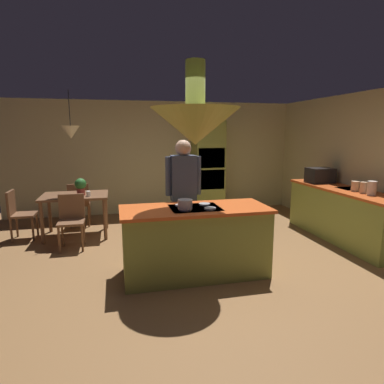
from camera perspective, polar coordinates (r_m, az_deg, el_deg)
name	(u,v)px	position (r m, az deg, el deg)	size (l,w,h in m)	color
ground	(192,268)	(4.69, -0.07, -13.03)	(8.16, 8.16, 0.00)	olive
wall_back	(158,158)	(7.73, -5.95, 5.95)	(6.80, 0.10, 2.55)	beige
wall_right	(376,168)	(6.27, 29.32, 3.66)	(0.10, 7.20, 2.55)	beige
kitchen_island	(195,241)	(4.35, 0.54, -8.50)	(1.91, 0.81, 0.93)	#939E42
counter_run_right	(343,214)	(6.29, 24.70, -3.46)	(0.73, 2.45, 0.91)	#939E42
oven_tower	(208,168)	(7.57, 2.78, 4.25)	(0.66, 0.62, 2.12)	#939E42
dining_table	(75,200)	(6.25, -19.59, -1.35)	(1.14, 0.83, 0.76)	brown
person_at_island	(183,191)	(4.84, -1.50, 0.26)	(0.53, 0.23, 1.75)	tan
range_hood	(195,124)	(4.11, 0.57, 11.71)	(1.10, 1.10, 1.00)	#939E42
pendant_light_over_table	(71,132)	(6.14, -20.28, 9.72)	(0.32, 0.32, 0.82)	beige
chair_facing_island	(71,217)	(5.67, -20.17, -4.15)	(0.40, 0.40, 0.87)	brown
chair_by_back_wall	(79,201)	(6.90, -18.96, -1.57)	(0.40, 0.40, 0.87)	brown
chair_at_corner	(18,211)	(6.46, -27.91, -3.01)	(0.40, 0.40, 0.87)	brown
potted_plant_on_table	(81,186)	(6.14, -18.76, 1.05)	(0.20, 0.20, 0.30)	#99382D
cup_on_table	(88,194)	(6.00, -17.52, -0.28)	(0.07, 0.07, 0.09)	white
canister_flour	(372,188)	(5.74, 28.75, 0.59)	(0.14, 0.14, 0.22)	silver
canister_sugar	(363,188)	(5.87, 27.57, 0.69)	(0.11, 0.11, 0.18)	#E0B78C
canister_tea	(355,186)	(6.01, 26.46, 0.91)	(0.13, 0.13, 0.16)	#E0B78C
microwave_on_counter	(320,175)	(6.76, 21.31, 2.73)	(0.46, 0.36, 0.28)	#232326
cooking_pot_on_cooktop	(185,204)	(4.05, -1.21, -2.14)	(0.18, 0.18, 0.12)	#B2B2B7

